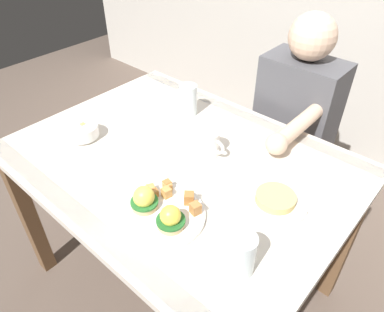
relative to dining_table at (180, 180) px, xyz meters
name	(u,v)px	position (x,y,z in m)	size (l,w,h in m)	color
ground_plane	(183,276)	(0.00, 0.00, -0.63)	(6.00, 6.00, 0.00)	brown
dining_table	(180,180)	(0.00, 0.00, 0.00)	(1.20, 0.90, 0.74)	silver
eggs_benedict_plate	(160,211)	(0.15, -0.24, 0.13)	(0.27, 0.27, 0.09)	white
fruit_bowl	(83,131)	(-0.36, -0.16, 0.14)	(0.12, 0.12, 0.06)	white
coffee_mug	(209,142)	(0.06, 0.09, 0.16)	(0.11, 0.08, 0.09)	white
fork	(151,87)	(-0.47, 0.30, 0.11)	(0.15, 0.06, 0.00)	silver
water_glass_near	(241,256)	(0.43, -0.23, 0.16)	(0.07, 0.07, 0.12)	silver
water_glass_far	(188,102)	(-0.18, 0.25, 0.16)	(0.07, 0.07, 0.13)	silver
side_plate	(275,200)	(0.38, 0.03, 0.12)	(0.20, 0.20, 0.04)	white
diner_person	(292,124)	(0.14, 0.60, 0.02)	(0.34, 0.54, 1.14)	#33333D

